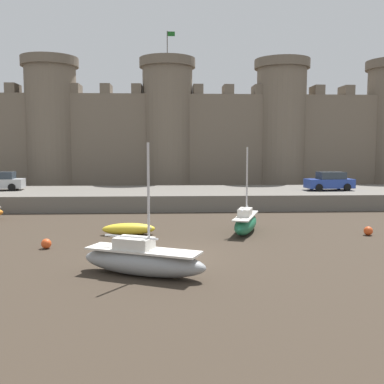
# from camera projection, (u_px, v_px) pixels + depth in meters

# --- Properties ---
(ground_plane) EXTENTS (160.00, 160.00, 0.00)m
(ground_plane) POSITION_uv_depth(u_px,v_px,m) (165.00, 256.00, 20.83)
(ground_plane) COLOR #382D23
(quay_road) EXTENTS (63.94, 10.00, 1.29)m
(quay_road) POSITION_uv_depth(u_px,v_px,m) (167.00, 197.00, 39.72)
(quay_road) COLOR #666059
(quay_road) RESTS_ON ground
(castle) EXTENTS (58.18, 6.24, 17.93)m
(castle) POSITION_uv_depth(u_px,v_px,m) (168.00, 132.00, 50.87)
(castle) COLOR #706354
(castle) RESTS_ON ground
(sailboat_midflat_centre) EXTENTS (2.54, 4.87, 5.07)m
(sailboat_midflat_centre) POSITION_uv_depth(u_px,v_px,m) (246.00, 222.00, 26.54)
(sailboat_midflat_centre) COLOR #1E6B47
(sailboat_midflat_centre) RESTS_ON ground
(sailboat_midflat_left) EXTENTS (5.39, 3.44, 5.23)m
(sailboat_midflat_left) POSITION_uv_depth(u_px,v_px,m) (142.00, 260.00, 17.68)
(sailboat_midflat_left) COLOR gray
(sailboat_midflat_left) RESTS_ON ground
(rowboat_foreground_left) EXTENTS (3.06, 1.00, 0.69)m
(rowboat_foreground_left) POSITION_uv_depth(u_px,v_px,m) (129.00, 229.00, 25.93)
(rowboat_foreground_left) COLOR yellow
(rowboat_foreground_left) RESTS_ON ground
(mooring_buoy_off_centre) EXTENTS (0.50, 0.50, 0.50)m
(mooring_buoy_off_centre) POSITION_uv_depth(u_px,v_px,m) (46.00, 244.00, 22.39)
(mooring_buoy_off_centre) COLOR #E04C1E
(mooring_buoy_off_centre) RESTS_ON ground
(mooring_buoy_near_channel) EXTENTS (0.41, 0.41, 0.41)m
(mooring_buoy_near_channel) POSITION_uv_depth(u_px,v_px,m) (139.00, 244.00, 22.58)
(mooring_buoy_near_channel) COLOR orange
(mooring_buoy_near_channel) RESTS_ON ground
(mooring_buoy_mid_mud) EXTENTS (0.51, 0.51, 0.51)m
(mooring_buoy_mid_mud) POSITION_uv_depth(u_px,v_px,m) (368.00, 231.00, 25.81)
(mooring_buoy_mid_mud) COLOR #E04C1E
(mooring_buoy_mid_mud) RESTS_ON ground
(car_quay_centre_west) EXTENTS (4.21, 2.10, 1.62)m
(car_quay_centre_west) POSITION_uv_depth(u_px,v_px,m) (330.00, 181.00, 39.51)
(car_quay_centre_west) COLOR #263F99
(car_quay_centre_west) RESTS_ON quay_road
(car_quay_centre_east) EXTENTS (4.21, 2.10, 1.62)m
(car_quay_centre_east) POSITION_uv_depth(u_px,v_px,m) (0.00, 181.00, 39.52)
(car_quay_centre_east) COLOR #B2B5B7
(car_quay_centre_east) RESTS_ON quay_road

